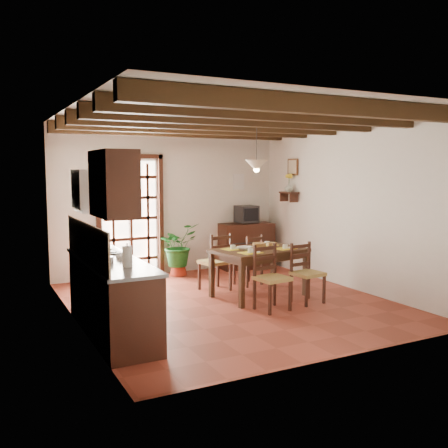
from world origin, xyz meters
TOP-DOWN VIEW (x-y plane):
  - ground_plane at (0.00, 0.00)m, footprint 5.00×5.00m
  - room_shell at (0.00, 0.00)m, footprint 4.52×5.02m
  - ceiling_beams at (0.00, 0.00)m, footprint 4.50×4.34m
  - french_door at (-0.80, 2.45)m, footprint 1.26×0.11m
  - kitchen_counter at (-1.96, -0.60)m, footprint 0.64×2.25m
  - upper_cabinet at (-2.08, -1.30)m, footprint 0.35×0.80m
  - range_hood at (-2.05, -0.05)m, footprint 0.38×0.60m
  - counter_items at (-1.95, -0.51)m, footprint 0.50×1.43m
  - dining_table at (0.58, 0.13)m, footprint 1.51×1.09m
  - chair_near_left at (0.34, -0.62)m, footprint 0.48×0.46m
  - chair_near_right at (1.03, -0.52)m, footprint 0.46×0.44m
  - chair_far_left at (0.14, 0.79)m, footprint 0.51×0.49m
  - chair_far_right at (0.83, 0.89)m, footprint 0.49×0.47m
  - table_setting at (0.58, 0.13)m, footprint 1.02×0.68m
  - table_bowl at (0.33, 0.15)m, footprint 0.28×0.28m
  - sideboard at (1.54, 2.23)m, footprint 1.11×0.57m
  - crt_tv at (1.54, 2.22)m, footprint 0.41×0.38m
  - fuse_box at (1.50, 2.48)m, footprint 0.25×0.03m
  - plant_pot at (0.03, 2.16)m, footprint 0.33×0.33m
  - potted_plant at (0.03, 2.16)m, footprint 2.36×2.21m
  - wall_shelf at (2.14, 1.60)m, footprint 0.20×0.42m
  - shelf_vase at (2.14, 1.60)m, footprint 0.15×0.15m
  - shelf_flowers at (2.14, 1.60)m, footprint 0.14×0.14m
  - framed_picture at (2.22, 1.60)m, footprint 0.03×0.32m
  - pendant_lamp at (0.58, 0.23)m, footprint 0.36×0.36m

SIDE VIEW (x-z plane):
  - ground_plane at x=0.00m, z-range 0.00..0.00m
  - plant_pot at x=0.03m, z-range 0.01..0.21m
  - chair_far_right at x=0.83m, z-range -0.16..0.72m
  - chair_near_right at x=1.03m, z-range -0.17..0.73m
  - chair_near_left at x=0.34m, z-range -0.17..0.76m
  - chair_far_left at x=0.14m, z-range -0.18..0.78m
  - sideboard at x=1.54m, z-range 0.00..0.92m
  - kitchen_counter at x=-1.96m, z-range -0.22..1.16m
  - potted_plant at x=0.03m, z-range -0.48..1.62m
  - dining_table at x=0.58m, z-range 0.28..1.04m
  - table_bowl at x=0.33m, z-range 0.76..0.81m
  - table_setting at x=0.58m, z-range 0.74..0.84m
  - counter_items at x=-1.95m, z-range 0.83..1.08m
  - crt_tv at x=1.54m, z-range 0.93..1.28m
  - french_door at x=-0.80m, z-range 0.02..2.34m
  - wall_shelf at x=2.14m, z-range 1.41..1.61m
  - shelf_vase at x=2.14m, z-range 1.57..1.73m
  - range_hood at x=-2.05m, z-range 1.46..2.00m
  - fuse_box at x=1.50m, z-range 1.59..1.91m
  - room_shell at x=0.00m, z-range 0.41..3.22m
  - upper_cabinet at x=-2.08m, z-range 1.50..2.20m
  - shelf_flowers at x=2.14m, z-range 1.68..2.04m
  - framed_picture at x=2.22m, z-range 1.89..2.21m
  - pendant_lamp at x=0.58m, z-range 1.66..2.50m
  - ceiling_beams at x=0.00m, z-range 2.59..2.79m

